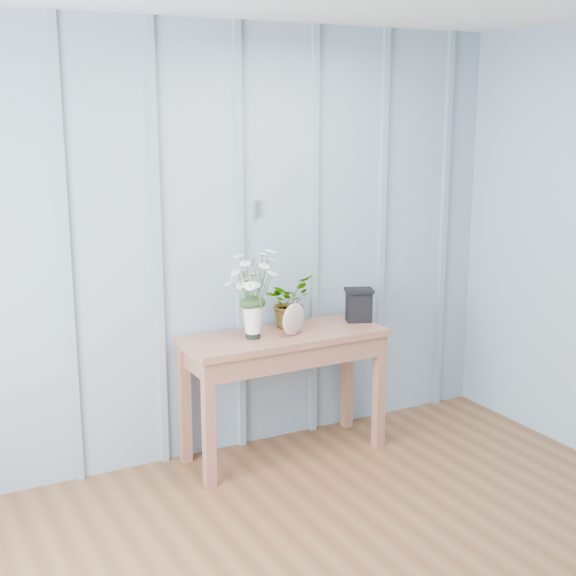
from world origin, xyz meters
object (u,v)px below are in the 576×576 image
daisy_vase (252,281)px  carved_box (359,305)px  felt_disc_vessel (294,319)px  sideboard (284,352)px

daisy_vase → carved_box: (0.73, 0.02, -0.23)m
daisy_vase → carved_box: daisy_vase is taller
felt_disc_vessel → carved_box: carved_box is taller
felt_disc_vessel → carved_box: bearing=-13.4°
daisy_vase → felt_disc_vessel: daisy_vase is taller
daisy_vase → carved_box: bearing=1.8°
daisy_vase → felt_disc_vessel: 0.34m
sideboard → carved_box: carved_box is taller
sideboard → felt_disc_vessel: size_ratio=6.38×
daisy_vase → felt_disc_vessel: bearing=-14.2°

